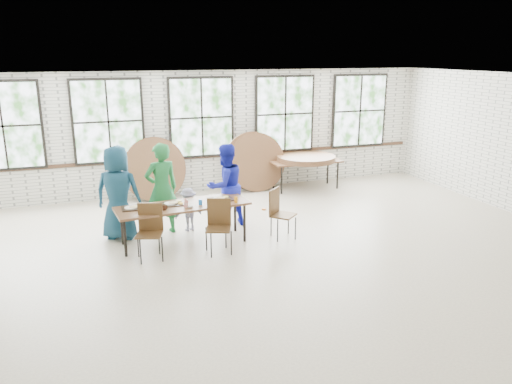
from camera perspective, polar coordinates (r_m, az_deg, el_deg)
room at (r=12.40m, az=-6.24°, el=8.25°), size 12.00×12.00×12.00m
dining_table at (r=9.18m, az=-8.34°, el=-1.75°), size 2.47×1.03×0.74m
chair_near_left at (r=8.68m, az=-12.02°, el=-3.88°), size 0.52×0.51×0.95m
chair_near_right at (r=8.79m, az=-4.28°, el=-3.33°), size 0.53×0.52×0.95m
chair_spare at (r=9.43m, az=2.61°, el=-1.96°), size 0.58×0.58×0.95m
adult_teal at (r=9.62m, az=-15.48°, el=-0.10°), size 1.03×0.88×1.78m
adult_green at (r=9.70m, az=-10.73°, el=0.34°), size 0.73×0.56×1.79m
toddler at (r=9.91m, az=-7.70°, el=-1.98°), size 0.61×0.43×0.86m
adult_blue at (r=9.96m, az=-3.52°, el=0.71°), size 0.98×0.87×1.69m
storage_table at (r=12.86m, az=5.72°, el=3.36°), size 1.80×0.76×0.74m
tabletop_clutter at (r=9.12m, az=-7.84°, el=-1.35°), size 2.07×0.59×0.11m
round_tops_stacked at (r=12.84m, az=5.74°, el=3.88°), size 1.50×1.50×0.13m
round_tops_leaning at (r=12.31m, az=-5.72°, el=3.04°), size 4.08×0.43×1.50m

